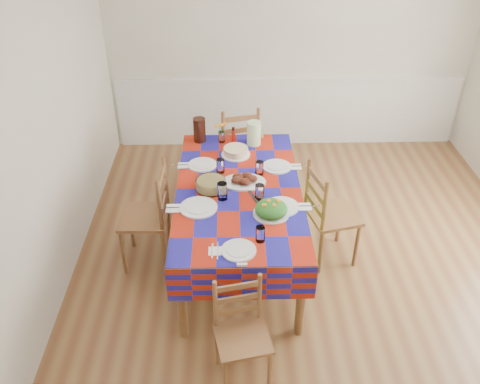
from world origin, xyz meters
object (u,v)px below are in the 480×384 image
chair_near (241,334)px  chair_far (237,147)px  meat_platter (244,180)px  chair_left (149,217)px  green_pitcher (254,133)px  dining_table (239,197)px  chair_right (328,215)px  tea_pitcher (199,130)px

chair_near → chair_far: bearing=77.7°
chair_near → chair_far: (0.02, 2.61, 0.09)m
meat_platter → chair_left: size_ratio=0.39×
green_pitcher → dining_table: bearing=-101.7°
dining_table → meat_platter: (0.05, 0.08, 0.12)m
green_pitcher → chair_left: (-0.99, -0.82, -0.42)m
chair_right → chair_left: bearing=75.2°
dining_table → tea_pitcher: (-0.38, 0.90, 0.22)m
meat_platter → green_pitcher: size_ratio=1.63×
meat_platter → chair_left: 0.93m
meat_platter → green_pitcher: bearing=80.5°
green_pitcher → chair_right: bearing=-51.8°
chair_near → chair_right: chair_right is taller
green_pitcher → chair_left: green_pitcher is taller
tea_pitcher → chair_right: bearing=-37.1°
chair_near → chair_far: size_ratio=0.83×
meat_platter → chair_near: size_ratio=0.47×
meat_platter → chair_right: (0.78, -0.10, -0.33)m
tea_pitcher → chair_left: (-0.44, -0.90, -0.43)m
dining_table → chair_right: 0.85m
chair_far → chair_right: chair_far is taller
chair_far → chair_right: bearing=107.9°
dining_table → chair_right: chair_right is taller
dining_table → chair_near: chair_near is taller
chair_left → green_pitcher: bearing=131.1°
chair_far → meat_platter: bearing=77.8°
chair_far → chair_left: bearing=43.5°
chair_right → meat_platter: bearing=68.5°
chair_left → meat_platter: bearing=97.2°
chair_near → dining_table: bearing=77.8°
dining_table → chair_near: 1.34m
green_pitcher → chair_left: size_ratio=0.24×
dining_table → chair_left: (-0.82, -0.00, -0.21)m
green_pitcher → chair_near: bearing=-94.8°
meat_platter → tea_pitcher: size_ratio=1.59×
dining_table → chair_left: size_ratio=2.02×
meat_platter → chair_far: bearing=91.7°
chair_left → tea_pitcher: bearing=155.5°
dining_table → green_pitcher: size_ratio=8.46×
dining_table → tea_pitcher: tea_pitcher is taller
meat_platter → chair_far: (-0.04, 1.22, -0.33)m
tea_pitcher → chair_left: bearing=-116.1°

